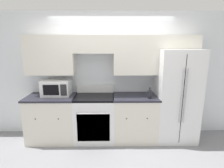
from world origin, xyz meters
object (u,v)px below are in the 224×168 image
refrigerator (175,95)px  microwave (56,88)px  oven_range (95,118)px  bottle (150,94)px

refrigerator → microwave: (-2.43, 0.01, 0.16)m
oven_range → bottle: (1.08, -0.16, 0.55)m
oven_range → refrigerator: (1.66, 0.06, 0.46)m
microwave → bottle: size_ratio=2.50×
refrigerator → microwave: size_ratio=3.38×
oven_range → microwave: size_ratio=1.99×
oven_range → refrigerator: bearing=2.1°
refrigerator → bottle: bearing=-159.7°
oven_range → bottle: bearing=-8.2°
microwave → oven_range: bearing=-5.5°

